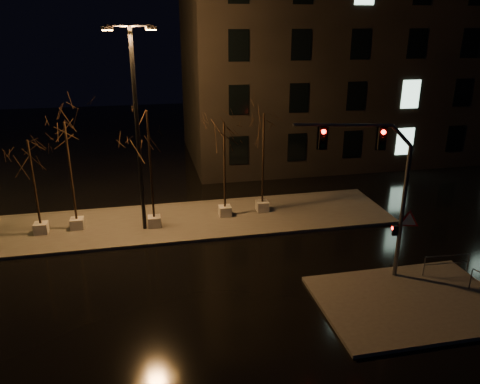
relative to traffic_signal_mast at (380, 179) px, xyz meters
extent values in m
plane|color=black|center=(-6.85, 1.37, -4.37)|extent=(90.00, 90.00, 0.00)
cube|color=#4E4B45|center=(-6.85, 7.37, -4.30)|extent=(22.00, 5.00, 0.15)
cube|color=#4E4B45|center=(0.65, -2.13, -4.30)|extent=(7.00, 5.00, 0.15)
cube|color=black|center=(7.15, 19.37, 3.13)|extent=(25.00, 12.00, 15.00)
cube|color=beige|center=(-14.28, 7.18, -3.95)|extent=(0.65, 0.65, 0.55)
cylinder|color=black|center=(-14.28, 7.18, -1.55)|extent=(0.11, 0.11, 4.24)
cube|color=beige|center=(-12.57, 7.41, -3.95)|extent=(0.65, 0.65, 0.55)
cylinder|color=black|center=(-12.57, 7.41, -1.18)|extent=(0.11, 0.11, 4.99)
cube|color=beige|center=(-8.68, 6.86, -3.95)|extent=(0.65, 0.65, 0.55)
cylinder|color=black|center=(-8.68, 6.86, -0.93)|extent=(0.11, 0.11, 5.48)
cube|color=beige|center=(-4.84, 7.50, -3.95)|extent=(0.65, 0.65, 0.55)
cylinder|color=black|center=(-4.84, 7.50, -1.35)|extent=(0.11, 0.11, 4.63)
cube|color=beige|center=(-2.66, 7.79, -3.95)|extent=(0.65, 0.65, 0.55)
cylinder|color=black|center=(-2.66, 7.79, -1.19)|extent=(0.11, 0.11, 4.95)
cylinder|color=#585A60|center=(1.01, -0.25, -1.43)|extent=(0.17, 0.17, 5.58)
cylinder|color=#585A60|center=(-1.55, 0.39, 2.14)|extent=(3.64, 1.02, 0.13)
cube|color=black|center=(-0.07, 0.02, 1.63)|extent=(0.32, 0.27, 0.84)
cube|color=black|center=(-2.24, 0.56, 1.63)|extent=(0.32, 0.27, 0.84)
cube|color=black|center=(0.81, -0.20, -2.17)|extent=(0.24, 0.21, 0.42)
cone|color=red|center=(1.27, -0.36, -1.71)|extent=(0.95, 0.26, 0.97)
sphere|color=#FF0C07|center=(1.01, -0.25, 1.91)|extent=(0.17, 0.17, 0.17)
cylinder|color=black|center=(-9.18, 6.70, 0.71)|extent=(0.20, 0.20, 9.86)
cylinder|color=black|center=(-9.18, 6.70, 5.63)|extent=(2.11, 0.70, 0.10)
cube|color=orange|center=(-10.13, 6.43, 5.49)|extent=(0.55, 0.40, 0.20)
cube|color=orange|center=(-8.24, 6.97, 5.49)|extent=(0.55, 0.40, 0.20)
cylinder|color=#585A60|center=(2.15, -0.55, -3.81)|extent=(0.05, 0.05, 0.81)
cylinder|color=#585A60|center=(4.14, -0.68, -3.81)|extent=(0.05, 0.05, 0.81)
cylinder|color=#585A60|center=(3.15, -0.61, -3.36)|extent=(1.99, 0.16, 0.04)
cylinder|color=#585A60|center=(3.15, -0.61, -3.72)|extent=(1.99, 0.16, 0.04)
cylinder|color=#585A60|center=(3.37, -1.86, -3.79)|extent=(0.05, 0.05, 0.86)
camera|label=1|loc=(-8.90, -15.82, 5.81)|focal=35.00mm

